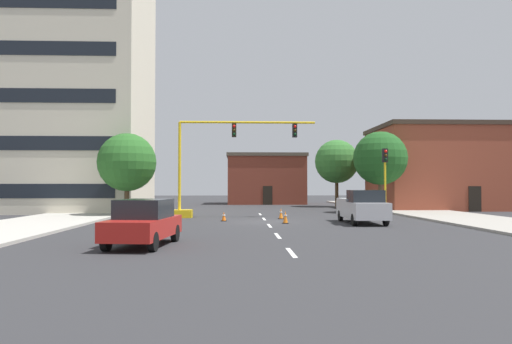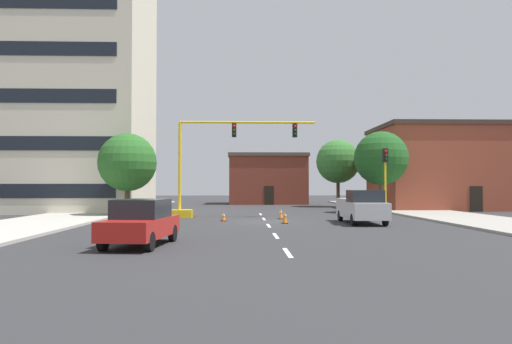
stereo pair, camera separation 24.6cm
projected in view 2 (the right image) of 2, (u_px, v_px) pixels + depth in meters
The scene contains 21 objects.
ground_plane at pixel (266, 222), 30.43m from camera, with size 160.00×160.00×0.00m, color #2D2D30.
sidewalk_left at pixel (88, 214), 37.99m from camera, with size 6.00×56.00×0.14m, color #B2ADA3.
sidewalk_right at pixel (429, 213), 38.85m from camera, with size 6.00×56.00×0.14m, color #9E998E.
lane_stripe_seg_0 at pixel (288, 253), 16.44m from camera, with size 0.16×2.40×0.01m, color silver.
lane_stripe_seg_1 at pixel (276, 236), 21.93m from camera, with size 0.16×2.40×0.01m, color silver.
lane_stripe_seg_2 at pixel (269, 226), 27.43m from camera, with size 0.16×2.40×0.01m, color silver.
lane_stripe_seg_3 at pixel (264, 219), 32.92m from camera, with size 0.16×2.40×0.01m, color silver.
lane_stripe_seg_4 at pixel (261, 214), 38.42m from camera, with size 0.16×2.40×0.01m, color silver.
building_tall_left at pixel (72, 85), 43.28m from camera, with size 13.28×11.52×22.31m.
building_brick_center at pixel (267, 179), 60.71m from camera, with size 9.61×7.64×6.13m.
building_row_right at pixel (452, 168), 46.84m from camera, with size 14.28×9.91×7.94m.
traffic_signal_gantry at pixel (200, 184), 34.55m from camera, with size 10.51×1.20×6.83m.
traffic_light_pole_right at pixel (385, 167), 33.53m from camera, with size 0.32×0.47×4.80m.
tree_right_mid at pixel (381, 158), 40.48m from camera, with size 4.45×4.45×6.75m.
tree_right_far at pixel (338, 162), 51.92m from camera, with size 4.62×4.62×7.12m.
tree_left_near at pixel (127, 162), 35.84m from camera, with size 4.26×4.26×6.09m.
pickup_truck_silver at pixel (362, 207), 29.13m from camera, with size 2.04×5.41×1.99m.
sedan_red_near_left at pixel (141, 222), 18.33m from camera, with size 2.37×4.69×1.74m.
traffic_cone_roadside_a at pixel (285, 217), 29.03m from camera, with size 0.36×0.36×0.77m.
traffic_cone_roadside_b at pixel (224, 217), 30.99m from camera, with size 0.36×0.36×0.59m.
traffic_cone_roadside_c at pixel (281, 214), 33.04m from camera, with size 0.36×0.36×0.72m.
Camera 2 is at (-1.59, -30.46, 2.26)m, focal length 34.35 mm.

